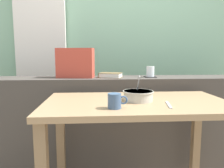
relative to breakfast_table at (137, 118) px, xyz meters
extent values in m
cube|color=#84B293|center=(-0.06, 1.28, 0.78)|extent=(4.80, 0.08, 2.80)
cube|color=silver|center=(-0.89, 1.18, 0.63)|extent=(0.56, 0.06, 2.50)
cube|color=#423D38|center=(-0.06, 0.58, -0.21)|extent=(2.80, 0.34, 0.83)
cube|color=#826849|center=(-0.55, 0.29, -0.27)|extent=(0.06, 0.06, 0.70)
cube|color=#826849|center=(0.55, 0.29, -0.27)|extent=(0.06, 0.06, 0.70)
cube|color=#997A56|center=(0.00, 0.00, 0.10)|extent=(1.19, 0.67, 0.03)
cube|color=black|center=(0.22, 0.57, 0.21)|extent=(0.10, 0.10, 0.00)
cylinder|color=white|center=(0.22, 0.57, 0.26)|extent=(0.07, 0.07, 0.09)
cylinder|color=#CC4C38|center=(0.22, 0.57, 0.24)|extent=(0.07, 0.07, 0.05)
cube|color=brown|center=(-0.13, 0.57, 0.21)|extent=(0.22, 0.19, 0.00)
cube|color=silver|center=(-0.13, 0.57, 0.23)|extent=(0.21, 0.19, 0.04)
cube|color=brown|center=(-0.13, 0.57, 0.25)|extent=(0.22, 0.19, 0.00)
cube|color=brown|center=(-0.22, 0.60, 0.23)|extent=(0.05, 0.13, 0.04)
cube|color=#B74233|center=(-0.45, 0.58, 0.34)|extent=(0.34, 0.19, 0.26)
cylinder|color=#BCB7A8|center=(0.01, 0.01, 0.15)|extent=(0.19, 0.19, 0.07)
cylinder|color=#BCB7A8|center=(0.01, 0.01, 0.17)|extent=(0.20, 0.20, 0.01)
cylinder|color=#9E5B33|center=(0.01, 0.01, 0.14)|extent=(0.17, 0.17, 0.05)
cylinder|color=silver|center=(0.01, 0.04, 0.21)|extent=(0.01, 0.10, 0.15)
ellipsoid|color=silver|center=(0.01, 0.06, 0.16)|extent=(0.03, 0.05, 0.01)
cube|color=silver|center=(0.17, -0.13, 0.12)|extent=(0.04, 0.17, 0.01)
cylinder|color=#3D567A|center=(-0.16, -0.19, 0.16)|extent=(0.08, 0.08, 0.08)
torus|color=#3D567A|center=(-0.11, -0.19, 0.16)|extent=(0.05, 0.01, 0.05)
camera|label=1|loc=(-0.26, -1.38, 0.42)|focal=35.11mm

